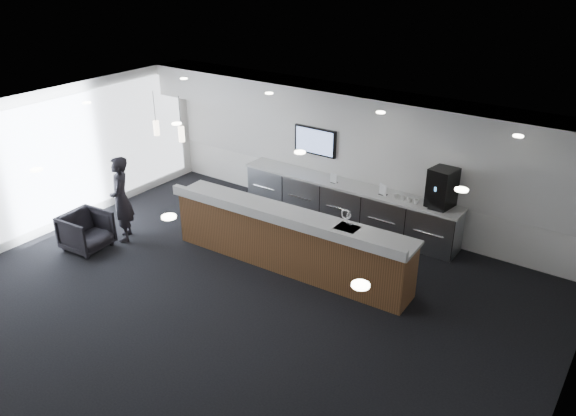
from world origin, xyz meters
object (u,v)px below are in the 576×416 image
Objects in this scene: coffee_machine at (442,188)px; lounge_guest at (121,199)px; armchair at (86,231)px; service_counter at (288,240)px.

lounge_guest is at bearing -139.15° from coffee_machine.
armchair is (-5.76, -4.02, -0.96)m from coffee_machine.
armchair is 0.47× the size of lounge_guest.
service_counter is 3.61m from lounge_guest.
coffee_machine reaches higher than armchair.
lounge_guest reaches higher than coffee_machine.
service_counter is 5.86× the size of armchair.
service_counter is 6.33× the size of coffee_machine.
lounge_guest is (0.28, 0.72, 0.51)m from armchair.
coffee_machine is at bearing 76.94° from lounge_guest.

